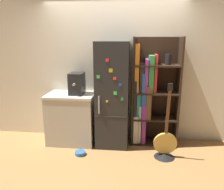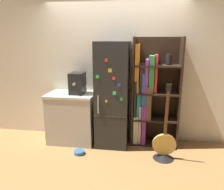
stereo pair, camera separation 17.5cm
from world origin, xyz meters
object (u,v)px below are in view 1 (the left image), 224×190
Objects in this scene: espresso_machine at (77,84)px; guitar at (165,147)px; pet_bowl at (80,153)px; bookshelf at (148,95)px; refrigerator at (113,95)px.

guitar is (1.52, -0.44, -0.92)m from espresso_machine.
espresso_machine reaches higher than guitar.
guitar is at bearing 2.53° from pet_bowl.
pet_bowl is at bearing -73.81° from espresso_machine.
espresso_machine is 0.30× the size of guitar.
bookshelf reaches higher than guitar.
pet_bowl is (0.15, -0.50, -1.06)m from espresso_machine.
espresso_machine is (-0.63, 0.01, 0.19)m from refrigerator.
espresso_machine is at bearing -174.56° from bookshelf.
espresso_machine is 1.83m from guitar.
refrigerator is 0.66m from espresso_machine.
guitar is 1.38m from pet_bowl.
bookshelf is 1.52× the size of guitar.
refrigerator is at bearing 154.15° from guitar.
pet_bowl is at bearing -134.99° from refrigerator.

